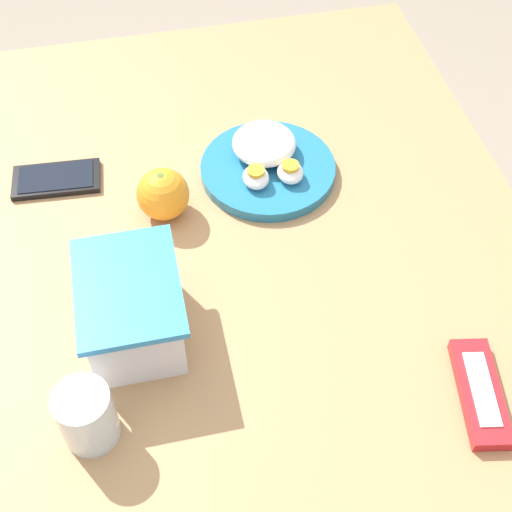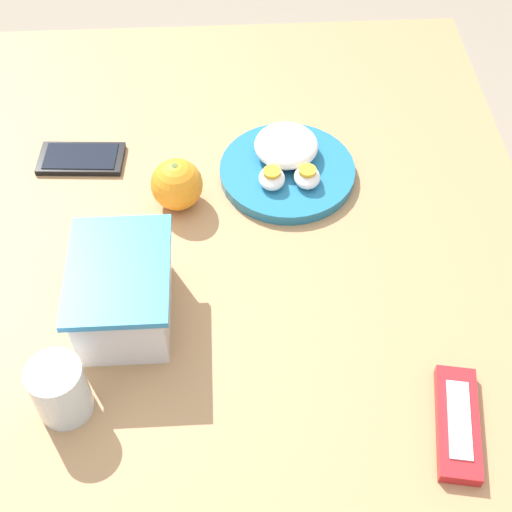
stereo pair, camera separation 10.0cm
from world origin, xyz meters
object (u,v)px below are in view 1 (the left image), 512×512
object	(u,v)px
cell_phone	(56,179)
drinking_glass	(87,416)
orange_fruit	(163,194)
candy_bar	(480,392)
food_container	(133,311)
rice_plate	(267,162)

from	to	relation	value
cell_phone	drinking_glass	distance (m)	0.45
orange_fruit	candy_bar	world-z (taller)	orange_fruit
cell_phone	orange_fruit	bearing A→B (deg)	-122.63
food_container	drinking_glass	world-z (taller)	food_container
rice_plate	cell_phone	xyz separation A→B (m)	(0.05, 0.33, -0.01)
rice_plate	candy_bar	xyz separation A→B (m)	(-0.45, -0.17, -0.01)
orange_fruit	drinking_glass	size ratio (longest dim) A/B	0.93
orange_fruit	cell_phone	distance (m)	0.19
candy_bar	drinking_glass	xyz separation A→B (m)	(0.05, 0.48, 0.03)
food_container	candy_bar	bearing A→B (deg)	-114.70
orange_fruit	rice_plate	distance (m)	0.18
food_container	rice_plate	size ratio (longest dim) A/B	0.81
candy_bar	cell_phone	size ratio (longest dim) A/B	1.09
cell_phone	drinking_glass	xyz separation A→B (m)	(-0.45, -0.03, 0.04)
rice_plate	candy_bar	distance (m)	0.48
food_container	cell_phone	size ratio (longest dim) A/B	1.24
candy_bar	drinking_glass	size ratio (longest dim) A/B	1.80
food_container	candy_bar	world-z (taller)	food_container
cell_phone	drinking_glass	bearing A→B (deg)	-176.60
orange_fruit	rice_plate	xyz separation A→B (m)	(0.06, -0.17, -0.02)
candy_bar	drinking_glass	bearing A→B (deg)	83.67
food_container	orange_fruit	xyz separation A→B (m)	(0.21, -0.07, -0.01)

